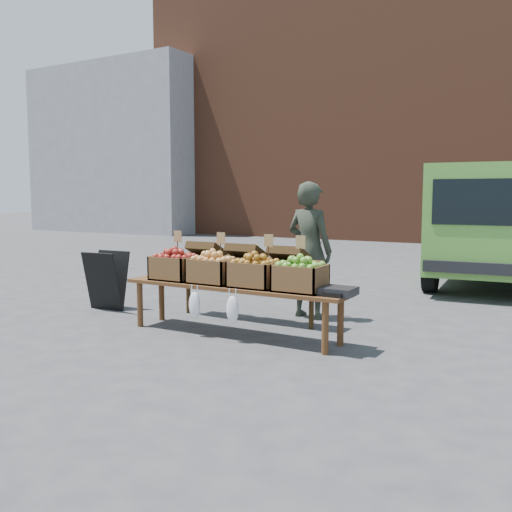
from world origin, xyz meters
The scene contains 13 objects.
ground centered at (0.00, 0.00, 0.00)m, with size 80.00×80.00×0.00m, color #403F42.
brick_building centered at (0.00, 15.00, 5.00)m, with size 24.00×4.00×10.00m, color brown.
grey_building centered at (-14.00, 13.00, 3.50)m, with size 8.00×3.00×7.00m, color gray.
delivery_van centered at (2.29, 5.27, 1.02)m, with size 2.09×4.55×2.04m, color #5BA039, non-canonical shape.
vendor centered at (0.63, 1.03, 0.87)m, with size 0.63×0.42×1.74m, color #2A3025.
chalkboard_sign centered at (-1.98, 0.09, 0.41)m, with size 0.54×0.30×0.81m, color black, non-canonical shape.
back_table centered at (0.03, 0.47, 0.52)m, with size 2.10×0.44×1.04m, color #301F0E, non-canonical shape.
display_bench centered at (0.30, -0.25, 0.28)m, with size 2.70×0.56×0.57m, color #512F17, non-canonical shape.
crate_golden_apples centered at (-0.53, -0.25, 0.71)m, with size 0.50×0.40×0.28m, color maroon, non-canonical shape.
crate_russet_pears centered at (0.02, -0.25, 0.71)m, with size 0.50×0.40×0.28m, color #AD9C36, non-canonical shape.
crate_red_apples centered at (0.57, -0.25, 0.71)m, with size 0.50×0.40×0.28m, color brown, non-canonical shape.
crate_green_apples centered at (1.12, -0.25, 0.71)m, with size 0.50×0.40×0.28m, color #4C892D, non-canonical shape.
weighing_scale centered at (1.55, -0.25, 0.61)m, with size 0.34×0.30×0.08m, color black.
Camera 1 is at (3.69, -5.53, 1.57)m, focal length 40.00 mm.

